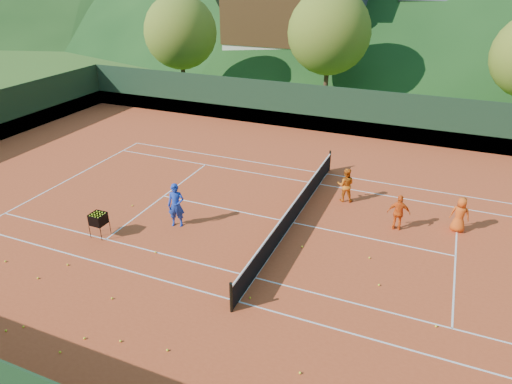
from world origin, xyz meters
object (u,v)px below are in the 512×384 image
at_px(ball_hopper, 98,219).
at_px(chalet_mid, 470,22).
at_px(tennis_net, 293,212).
at_px(coach, 176,205).
at_px(student_c, 460,215).
at_px(student_a, 346,185).
at_px(chalet_left, 296,12).
at_px(student_b, 399,213).

height_order(ball_hopper, chalet_mid, chalet_mid).
bearing_deg(chalet_mid, tennis_net, -100.01).
bearing_deg(tennis_net, ball_hopper, -149.67).
bearing_deg(coach, chalet_mid, 55.73).
bearing_deg(student_c, coach, 23.55).
distance_m(student_a, ball_hopper, 10.74).
relative_size(ball_hopper, chalet_mid, 0.08).
distance_m(chalet_left, chalet_mid, 16.51).
distance_m(coach, student_c, 11.47).
relative_size(student_b, ball_hopper, 1.53).
xyz_separation_m(coach, chalet_mid, (10.36, 36.06, 4.03)).
bearing_deg(chalet_left, tennis_net, -71.57).
bearing_deg(student_a, tennis_net, 49.94).
relative_size(tennis_net, ball_hopper, 12.07).
xyz_separation_m(tennis_net, chalet_mid, (6.00, 34.00, 4.47)).
distance_m(student_b, student_c, 2.42).
relative_size(student_c, chalet_left, 0.11).
distance_m(tennis_net, chalet_mid, 34.81).
bearing_deg(tennis_net, student_c, 17.15).
bearing_deg(chalet_left, coach, -80.02).
height_order(tennis_net, chalet_mid, chalet_mid).
relative_size(student_c, tennis_net, 0.12).
relative_size(chalet_left, chalet_mid, 1.09).
bearing_deg(ball_hopper, coach, 38.30).
xyz_separation_m(tennis_net, chalet_left, (-10.00, 30.00, 5.13)).
distance_m(student_c, chalet_left, 32.83).
distance_m(student_b, tennis_net, 4.27).
distance_m(student_a, chalet_left, 29.89).
height_order(coach, student_b, coach).
xyz_separation_m(coach, ball_hopper, (-2.41, -1.90, -0.19)).
distance_m(student_b, chalet_left, 32.46).
xyz_separation_m(student_c, ball_hopper, (-13.15, -5.93, -0.01)).
distance_m(tennis_net, ball_hopper, 7.85).
distance_m(ball_hopper, chalet_mid, 40.27).
bearing_deg(chalet_left, student_a, -66.98).
xyz_separation_m(student_c, chalet_left, (-16.38, 28.03, 4.87)).
bearing_deg(coach, tennis_net, 7.04).
bearing_deg(tennis_net, chalet_left, 108.43).
distance_m(student_c, tennis_net, 6.68).
bearing_deg(chalet_left, ball_hopper, -84.57).
bearing_deg(coach, student_a, 21.53).
xyz_separation_m(student_b, chalet_left, (-14.10, 28.84, 4.86)).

